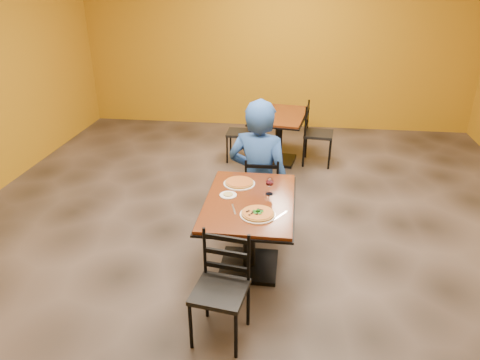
# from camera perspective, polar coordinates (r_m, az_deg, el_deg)

# --- Properties ---
(floor) EXTENTS (7.00, 8.00, 0.01)m
(floor) POSITION_cam_1_polar(r_m,az_deg,el_deg) (4.79, 1.83, -7.76)
(floor) COLOR black
(floor) RESTS_ON ground
(wall_back) EXTENTS (7.00, 0.01, 3.00)m
(wall_back) POSITION_cam_1_polar(r_m,az_deg,el_deg) (8.09, 4.90, 17.32)
(wall_back) COLOR #A77412
(wall_back) RESTS_ON ground
(table_main) EXTENTS (0.83, 1.23, 0.75)m
(table_main) POSITION_cam_1_polar(r_m,az_deg,el_deg) (4.08, 1.24, -5.01)
(table_main) COLOR #5A250E
(table_main) RESTS_ON floor
(table_second) EXTENTS (0.91, 1.21, 0.75)m
(table_second) POSITION_cam_1_polar(r_m,az_deg,el_deg) (6.57, 5.15, 6.93)
(table_second) COLOR #5A250E
(table_second) RESTS_ON floor
(chair_main_near) EXTENTS (0.45, 0.45, 0.87)m
(chair_main_near) POSITION_cam_1_polar(r_m,az_deg,el_deg) (3.41, -2.67, -14.47)
(chair_main_near) COLOR black
(chair_main_near) RESTS_ON floor
(chair_main_far) EXTENTS (0.39, 0.39, 0.83)m
(chair_main_far) POSITION_cam_1_polar(r_m,az_deg,el_deg) (4.93, 2.89, -1.21)
(chair_main_far) COLOR black
(chair_main_far) RESTS_ON floor
(chair_second_left) EXTENTS (0.39, 0.39, 0.86)m
(chair_second_left) POSITION_cam_1_polar(r_m,az_deg,el_deg) (6.66, 0.01, 6.17)
(chair_second_left) COLOR black
(chair_second_left) RESTS_ON floor
(chair_second_right) EXTENTS (0.46, 0.46, 0.92)m
(chair_second_right) POSITION_cam_1_polar(r_m,az_deg,el_deg) (6.61, 10.25, 5.91)
(chair_second_right) COLOR black
(chair_second_right) RESTS_ON floor
(diner) EXTENTS (0.78, 0.60, 1.47)m
(diner) POSITION_cam_1_polar(r_m,az_deg,el_deg) (4.77, 2.49, 2.07)
(diner) COLOR navy
(diner) RESTS_ON floor
(plate_main) EXTENTS (0.31, 0.31, 0.01)m
(plate_main) POSITION_cam_1_polar(r_m,az_deg,el_deg) (3.74, 2.35, -4.57)
(plate_main) COLOR white
(plate_main) RESTS_ON table_main
(pizza_main) EXTENTS (0.28, 0.28, 0.02)m
(pizza_main) POSITION_cam_1_polar(r_m,az_deg,el_deg) (3.73, 2.35, -4.36)
(pizza_main) COLOR maroon
(pizza_main) RESTS_ON plate_main
(plate_far) EXTENTS (0.31, 0.31, 0.01)m
(plate_far) POSITION_cam_1_polar(r_m,az_deg,el_deg) (4.27, -0.09, -0.47)
(plate_far) COLOR white
(plate_far) RESTS_ON table_main
(pizza_far) EXTENTS (0.28, 0.28, 0.02)m
(pizza_far) POSITION_cam_1_polar(r_m,az_deg,el_deg) (4.27, -0.09, -0.28)
(pizza_far) COLOR #BB7424
(pizza_far) RESTS_ON plate_far
(side_plate) EXTENTS (0.16, 0.16, 0.01)m
(side_plate) POSITION_cam_1_polar(r_m,az_deg,el_deg) (4.06, -1.56, -1.99)
(side_plate) COLOR white
(side_plate) RESTS_ON table_main
(dip) EXTENTS (0.09, 0.09, 0.01)m
(dip) POSITION_cam_1_polar(r_m,az_deg,el_deg) (4.05, -1.56, -1.88)
(dip) COLOR #A59250
(dip) RESTS_ON side_plate
(wine_glass) EXTENTS (0.08, 0.08, 0.18)m
(wine_glass) POSITION_cam_1_polar(r_m,az_deg,el_deg) (4.05, 3.89, -0.72)
(wine_glass) COLOR white
(wine_glass) RESTS_ON table_main
(fork) EXTENTS (0.07, 0.19, 0.00)m
(fork) POSITION_cam_1_polar(r_m,az_deg,el_deg) (3.83, -0.82, -3.83)
(fork) COLOR silver
(fork) RESTS_ON table_main
(knife) EXTENTS (0.12, 0.18, 0.00)m
(knife) POSITION_cam_1_polar(r_m,az_deg,el_deg) (3.74, 5.23, -4.71)
(knife) COLOR silver
(knife) RESTS_ON table_main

